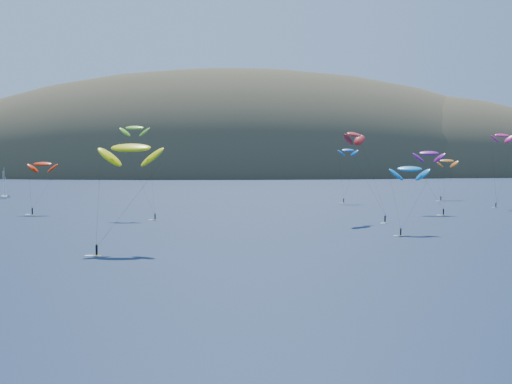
{
  "coord_description": "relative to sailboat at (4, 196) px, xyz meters",
  "views": [
    {
      "loc": [
        -17.1,
        -74.96,
        17.2
      ],
      "look_at": [
        -4.08,
        80.0,
        9.0
      ],
      "focal_mm": 50.0,
      "sensor_mm": 36.0,
      "label": 1
    }
  ],
  "objects": [
    {
      "name": "kitesurfer_5",
      "position": [
        122.59,
        -132.51,
        13.02
      ],
      "size": [
        9.13,
        10.2,
        16.38
      ],
      "rotation": [
        0.0,
        0.0,
        -0.11
      ],
      "color": "yellow",
      "rests_on": "ground"
    },
    {
      "name": "kitesurfer_11",
      "position": [
        171.47,
        -20.31,
        13.76
      ],
      "size": [
        10.72,
        12.28,
        17.17
      ],
      "rotation": [
        0.0,
        0.0,
        0.0
      ],
      "color": "yellow",
      "rests_on": "ground"
    },
    {
      "name": "kitesurfer_8",
      "position": [
        175.29,
        -60.82,
        22.45
      ],
      "size": [
        8.93,
        6.04,
        25.77
      ],
      "rotation": [
        0.0,
        0.0,
        0.25
      ],
      "color": "yellow",
      "rests_on": "ground"
    },
    {
      "name": "sailboat",
      "position": [
        0.0,
        0.0,
        0.0
      ],
      "size": [
        10.15,
        8.74,
        12.24
      ],
      "rotation": [
        0.0,
        0.0,
        0.21
      ],
      "color": "silver",
      "rests_on": "ground"
    },
    {
      "name": "ground",
      "position": [
        92.53,
        -211.93,
        -0.98
      ],
      "size": [
        2800.0,
        2800.0,
        0.0
      ],
      "primitive_type": "plane",
      "color": "black",
      "rests_on": "ground"
    },
    {
      "name": "kitesurfer_1",
      "position": [
        30.76,
        -74.82,
        13.43
      ],
      "size": [
        8.35,
        6.94,
        16.75
      ],
      "rotation": [
        0.0,
        0.0,
        -0.03
      ],
      "color": "yellow",
      "rests_on": "ground"
    },
    {
      "name": "kitesurfer_2",
      "position": [
        63.6,
        -155.84,
        17.42
      ],
      "size": [
        11.64,
        12.6,
        21.54
      ],
      "rotation": [
        0.0,
        0.0,
        -0.08
      ],
      "color": "yellow",
      "rests_on": "ground"
    },
    {
      "name": "kitesurfer_6",
      "position": [
        143.62,
        -82.6,
        16.58
      ],
      "size": [
        9.32,
        11.32,
        20.09
      ],
      "rotation": [
        0.0,
        0.0,
        -0.11
      ],
      "color": "yellow",
      "rests_on": "ground"
    },
    {
      "name": "kitesurfer_9",
      "position": [
        115.9,
        -106.26,
        21.32
      ],
      "size": [
        11.97,
        11.45,
        24.89
      ],
      "rotation": [
        0.0,
        0.0,
        0.88
      ],
      "color": "yellow",
      "rests_on": "ground"
    },
    {
      "name": "kitesurfer_4",
      "position": [
        129.54,
        -35.72,
        17.73
      ],
      "size": [
        7.32,
        4.37,
        20.72
      ],
      "rotation": [
        0.0,
        0.0,
        0.1
      ],
      "color": "yellow",
      "rests_on": "ground"
    },
    {
      "name": "kitesurfer_3",
      "position": [
        58.69,
        -89.46,
        23.48
      ],
      "size": [
        10.76,
        12.56,
        26.7
      ],
      "rotation": [
        0.0,
        0.0,
        -0.13
      ],
      "color": "yellow",
      "rests_on": "ground"
    },
    {
      "name": "island",
      "position": [
        131.93,
        350.43,
        -11.72
      ],
      "size": [
        730.0,
        300.0,
        210.0
      ],
      "color": "#3D3526",
      "rests_on": "ground"
    }
  ]
}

